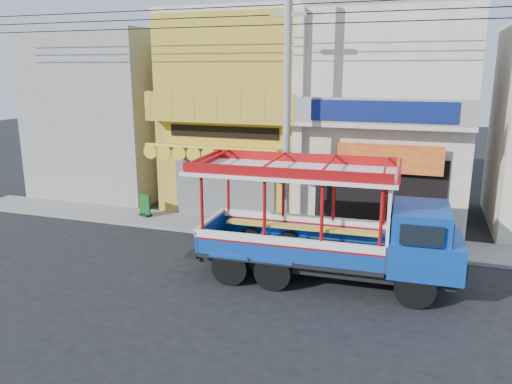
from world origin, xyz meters
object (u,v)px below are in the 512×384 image
(utility_pole, at_px, (291,97))
(green_sign, at_px, (145,207))
(songthaew_truck, at_px, (343,227))
(potted_plant_c, at_px, (444,230))
(potted_plant_a, at_px, (388,228))
(potted_plant_b, at_px, (432,229))

(utility_pole, bearing_deg, green_sign, 173.00)
(songthaew_truck, height_order, green_sign, songthaew_truck)
(potted_plant_c, bearing_deg, utility_pole, -63.08)
(songthaew_truck, relative_size, potted_plant_a, 7.98)
(utility_pole, relative_size, songthaew_truck, 3.72)
(utility_pole, distance_m, potted_plant_c, 6.79)
(songthaew_truck, relative_size, green_sign, 8.30)
(songthaew_truck, distance_m, green_sign, 9.39)
(potted_plant_c, bearing_deg, songthaew_truck, -19.62)
(utility_pole, relative_size, potted_plant_c, 25.40)
(songthaew_truck, height_order, potted_plant_b, songthaew_truck)
(potted_plant_a, relative_size, potted_plant_b, 0.87)
(potted_plant_c, bearing_deg, green_sign, -72.88)
(potted_plant_a, xyz_separation_m, potted_plant_b, (1.45, 0.16, 0.07))
(green_sign, relative_size, potted_plant_b, 0.84)
(potted_plant_b, bearing_deg, potted_plant_c, -114.06)
(potted_plant_b, bearing_deg, songthaew_truck, 122.35)
(utility_pole, bearing_deg, potted_plant_a, 13.93)
(green_sign, bearing_deg, potted_plant_a, 0.30)
(green_sign, bearing_deg, potted_plant_b, 1.07)
(potted_plant_c, bearing_deg, potted_plant_a, -68.73)
(utility_pole, xyz_separation_m, songthaew_truck, (2.32, -2.92, -3.36))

